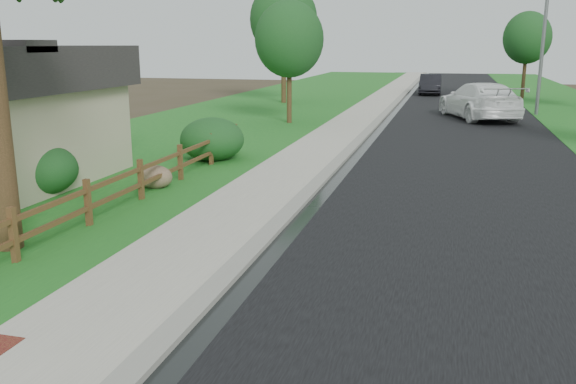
# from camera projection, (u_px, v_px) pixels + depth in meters

# --- Properties ---
(ground) EXTENTS (120.00, 120.00, 0.00)m
(ground) POSITION_uv_depth(u_px,v_px,m) (111.00, 366.00, 7.70)
(ground) COLOR #3D3421
(road) EXTENTS (8.00, 90.00, 0.02)m
(road) POSITION_uv_depth(u_px,v_px,m) (460.00, 106.00, 39.41)
(road) COLOR black
(road) RESTS_ON ground
(curb) EXTENTS (0.40, 90.00, 0.12)m
(curb) POSITION_uv_depth(u_px,v_px,m) (395.00, 104.00, 40.44)
(curb) COLOR gray
(curb) RESTS_ON ground
(wet_gutter) EXTENTS (0.50, 90.00, 0.00)m
(wet_gutter) POSITION_uv_depth(u_px,v_px,m) (400.00, 104.00, 40.37)
(wet_gutter) COLOR black
(wet_gutter) RESTS_ON road
(sidewalk) EXTENTS (2.20, 90.00, 0.10)m
(sidewalk) POSITION_uv_depth(u_px,v_px,m) (375.00, 103.00, 40.77)
(sidewalk) COLOR #AAA294
(sidewalk) RESTS_ON ground
(grass_strip) EXTENTS (1.60, 90.00, 0.06)m
(grass_strip) POSITION_uv_depth(u_px,v_px,m) (347.00, 103.00, 41.25)
(grass_strip) COLOR #1B5F20
(grass_strip) RESTS_ON ground
(lawn_near) EXTENTS (9.00, 90.00, 0.04)m
(lawn_near) POSITION_uv_depth(u_px,v_px,m) (274.00, 101.00, 42.54)
(lawn_near) COLOR #1B5F20
(lawn_near) RESTS_ON ground
(verge_far) EXTENTS (6.00, 90.00, 0.04)m
(verge_far) POSITION_uv_depth(u_px,v_px,m) (576.00, 109.00, 37.69)
(verge_far) COLOR #1B5F20
(verge_far) RESTS_ON ground
(ranch_fence) EXTENTS (0.12, 16.92, 1.10)m
(ranch_fence) POSITION_uv_depth(u_px,v_px,m) (116.00, 188.00, 14.45)
(ranch_fence) COLOR #4A2718
(ranch_fence) RESTS_ON ground
(white_suv) EXTENTS (4.73, 7.18, 1.93)m
(white_suv) POSITION_uv_depth(u_px,v_px,m) (479.00, 101.00, 32.50)
(white_suv) COLOR white
(white_suv) RESTS_ON road
(dark_car_mid) EXTENTS (2.49, 4.31, 1.38)m
(dark_car_mid) POSITION_uv_depth(u_px,v_px,m) (476.00, 91.00, 42.62)
(dark_car_mid) COLOR black
(dark_car_mid) RESTS_ON road
(dark_car_far) EXTENTS (1.70, 4.76, 1.57)m
(dark_car_far) POSITION_uv_depth(u_px,v_px,m) (431.00, 84.00, 48.28)
(dark_car_far) COLOR black
(dark_car_far) RESTS_ON road
(streetlight) EXTENTS (2.25, 0.79, 9.88)m
(streetlight) POSITION_uv_depth(u_px,v_px,m) (542.00, 12.00, 33.25)
(streetlight) COLOR slate
(streetlight) RESTS_ON ground
(boulder) EXTENTS (1.23, 1.10, 0.67)m
(boulder) POSITION_uv_depth(u_px,v_px,m) (155.00, 177.00, 16.99)
(boulder) COLOR brown
(boulder) RESTS_ON ground
(shrub_b) EXTENTS (2.06, 2.06, 1.39)m
(shrub_b) POSITION_uv_depth(u_px,v_px,m) (40.00, 170.00, 16.18)
(shrub_b) COLOR #19461E
(shrub_b) RESTS_ON ground
(shrub_d) EXTENTS (2.42, 2.42, 1.50)m
(shrub_d) POSITION_uv_depth(u_px,v_px,m) (212.00, 139.00, 20.94)
(shrub_d) COLOR #19461E
(shrub_d) RESTS_ON ground
(tree_near_left) EXTENTS (3.41, 3.41, 6.04)m
(tree_near_left) POSITION_uv_depth(u_px,v_px,m) (289.00, 39.00, 29.94)
(tree_near_left) COLOR #322714
(tree_near_left) RESTS_ON ground
(tree_mid_left) EXTENTS (4.45, 4.45, 7.95)m
(tree_mid_left) POSITION_uv_depth(u_px,v_px,m) (284.00, 19.00, 40.08)
(tree_mid_left) COLOR #322714
(tree_mid_left) RESTS_ON ground
(tree_far_right) EXTENTS (3.36, 3.36, 6.20)m
(tree_far_right) POSITION_uv_depth(u_px,v_px,m) (527.00, 38.00, 43.48)
(tree_far_right) COLOR #322714
(tree_far_right) RESTS_ON ground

